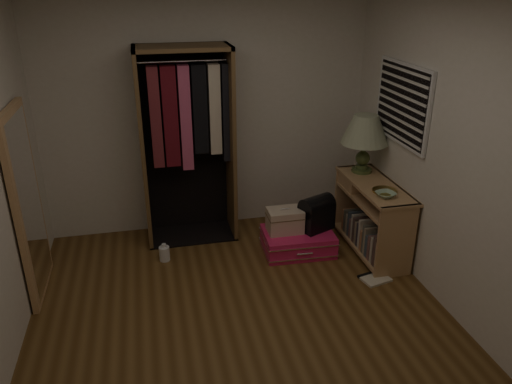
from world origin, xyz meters
TOP-DOWN VIEW (x-y plane):
  - ground at (0.00, 0.00)m, footprint 4.00×4.00m
  - room_walls at (0.08, 0.04)m, footprint 3.52×4.02m
  - console_bookshelf at (1.54, 1.03)m, footprint 0.42×1.12m
  - open_wardrobe at (-0.24, 1.77)m, footprint 0.95×0.50m
  - floor_mirror at (-1.70, 1.00)m, footprint 0.06×0.80m
  - pink_suitcase at (0.79, 1.14)m, footprint 0.75×0.56m
  - train_case at (0.66, 1.19)m, footprint 0.37×0.25m
  - black_bag at (0.99, 1.17)m, footprint 0.40×0.34m
  - table_lamp at (1.54, 1.35)m, footprint 0.62×0.62m
  - brass_tray at (1.54, 0.80)m, footprint 0.31×0.31m
  - ceramic_bowl at (1.49, 0.68)m, footprint 0.21×0.21m
  - white_jug at (-0.58, 1.26)m, footprint 0.13×0.13m
  - floor_book at (1.35, 0.47)m, footprint 0.30×0.26m

SIDE VIEW (x-z plane):
  - ground at x=0.00m, z-range 0.00..0.00m
  - floor_book at x=1.35m, z-range 0.00..0.02m
  - white_jug at x=-0.58m, z-range -0.01..0.17m
  - pink_suitcase at x=0.79m, z-range 0.00..0.22m
  - train_case at x=0.66m, z-range 0.22..0.48m
  - console_bookshelf at x=1.54m, z-range 0.02..0.77m
  - black_bag at x=0.99m, z-range 0.23..0.60m
  - brass_tray at x=1.54m, z-range 0.75..0.76m
  - ceramic_bowl at x=1.49m, z-range 0.75..0.79m
  - floor_mirror at x=-1.70m, z-range 0.00..1.70m
  - open_wardrobe at x=-0.24m, z-range 0.17..2.22m
  - table_lamp at x=1.54m, z-range 0.89..1.51m
  - room_walls at x=0.08m, z-range 0.20..2.80m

